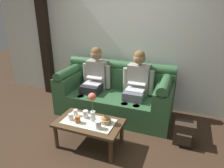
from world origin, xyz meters
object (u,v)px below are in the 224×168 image
person_left (95,78)px  cup_far_right (71,117)px  cup_far_center (78,119)px  backpack_right (184,133)px  flower_vase (92,104)px  cup_near_left (98,125)px  couch (115,94)px  cup_far_left (86,114)px  snack_bowl (106,120)px  person_right (137,83)px  coffee_table (89,125)px  cup_near_right (76,113)px

person_left → cup_far_right: person_left is taller
cup_far_center → backpack_right: bearing=24.0°
flower_vase → cup_near_left: flower_vase is taller
couch → backpack_right: 1.39m
couch → cup_far_left: bearing=-94.9°
person_left → snack_bowl: size_ratio=8.24×
person_right → coffee_table: bearing=-111.1°
cup_far_right → snack_bowl: bearing=12.2°
person_left → cup_near_left: bearing=-62.5°
snack_bowl → cup_near_left: bearing=-104.0°
flower_vase → cup_near_right: bearing=175.1°
flower_vase → cup_far_center: bearing=-142.2°
coffee_table → cup_far_center: size_ratio=9.30×
couch → cup_far_left: (-0.09, -0.99, 0.09)m
flower_vase → cup_far_right: flower_vase is taller
snack_bowl → cup_far_left: 0.33m
cup_far_right → cup_near_left: bearing=-7.0°
person_right → cup_far_center: size_ratio=12.12×
snack_bowl → cup_far_center: snack_bowl is taller
cup_near_right → cup_far_right: cup_near_right is taller
coffee_table → backpack_right: size_ratio=2.67×
coffee_table → snack_bowl: size_ratio=6.32×
cup_far_right → cup_near_right: bearing=90.9°
cup_near_left → backpack_right: size_ratio=0.31×
couch → backpack_right: size_ratio=5.93×
coffee_table → backpack_right: coffee_table is taller
backpack_right → cup_far_right: bearing=-158.7°
person_left → person_right: 0.81m
coffee_table → flower_vase: bearing=47.2°
cup_far_center → cup_near_left: bearing=-4.7°
person_left → cup_near_right: bearing=-81.1°
cup_near_left → cup_far_right: 0.45m
backpack_right → person_right: bearing=149.4°
couch → cup_far_center: bearing=-96.3°
coffee_table → cup_near_left: 0.26m
couch → cup_far_left: size_ratio=18.56×
snack_bowl → cup_near_left: size_ratio=1.35×
couch → cup_far_right: 1.15m
cup_far_center → cup_far_right: cup_far_center is taller
person_right → snack_bowl: bearing=-99.5°
coffee_table → cup_far_right: size_ratio=10.14×
coffee_table → snack_bowl: bearing=11.8°
flower_vase → snack_bowl: bearing=0.9°
person_left → snack_bowl: (0.65, -1.01, -0.21)m
person_right → coffee_table: 1.17m
couch → cup_far_center: 1.15m
person_left → flower_vase: bearing=-65.9°
cup_near_left → cup_far_left: bearing=147.3°
person_right → cup_far_center: bearing=-115.1°
couch → cup_near_right: couch is taller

